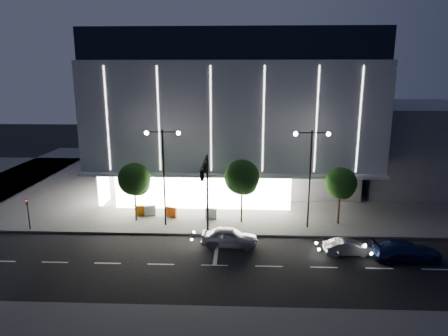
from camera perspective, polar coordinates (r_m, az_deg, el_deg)
ground at (r=31.79m, az=-4.87°, el=-12.38°), size 160.00×160.00×0.00m
sidewalk_museum at (r=54.17m, az=3.52°, el=-1.31°), size 70.00×40.00×0.15m
museum at (r=50.90m, az=1.40°, el=8.29°), size 30.00×25.80×18.00m
annex_building at (r=57.58m, az=25.01°, el=3.34°), size 16.00×20.00×10.00m
traffic_mast at (r=33.03m, az=-2.61°, el=-2.02°), size 0.33×5.89×7.07m
street_lamp_west at (r=35.91m, az=-8.64°, el=0.63°), size 3.16×0.36×9.00m
street_lamp_east at (r=35.81m, az=12.25°, el=0.44°), size 3.16×0.36×9.00m
ped_signal_far at (r=39.70m, az=-26.20°, el=-5.49°), size 0.22×0.24×3.00m
tree_left at (r=38.00m, az=-12.66°, el=-1.83°), size 3.02×3.02×5.72m
tree_mid at (r=36.65m, az=2.61°, el=-1.59°), size 3.25×3.25×6.15m
tree_right at (r=37.91m, az=16.34°, el=-2.32°), size 2.91×2.91×5.51m
car_lead at (r=33.01m, az=0.77°, el=-9.83°), size 4.70×2.12×1.57m
car_second at (r=33.06m, az=17.25°, el=-10.76°), size 3.77×1.53×1.21m
car_third at (r=33.68m, az=24.62°, el=-10.70°), size 5.21×2.29×1.49m
barrier_a at (r=40.25m, az=-11.65°, el=-5.96°), size 1.13×0.44×1.00m
barrier_b at (r=40.07m, az=-10.53°, el=-5.99°), size 1.13×0.52×1.00m
barrier_c at (r=39.32m, az=-7.53°, el=-6.26°), size 1.11×0.66×1.00m
barrier_d at (r=38.65m, az=-1.85°, el=-6.50°), size 1.13×0.44×1.00m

